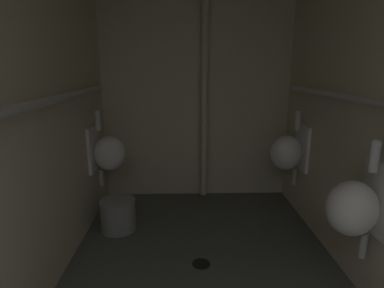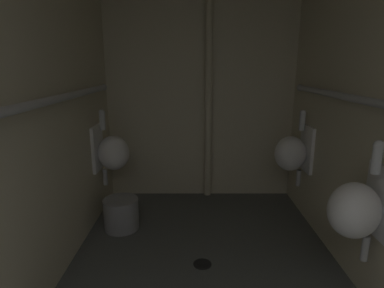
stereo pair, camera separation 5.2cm
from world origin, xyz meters
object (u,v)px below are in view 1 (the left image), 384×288
object	(u,v)px
urinal_left_mid	(107,152)
standpipe_back_wall	(204,90)
urinal_right_mid	(356,206)
urinal_right_far	(288,152)
waste_bin	(118,215)
floor_drain	(201,264)

from	to	relation	value
urinal_left_mid	standpipe_back_wall	xyz separation A→B (m)	(0.96, 0.43, 0.57)
urinal_left_mid	standpipe_back_wall	bearing A→B (deg)	24.25
urinal_right_mid	urinal_right_far	distance (m)	1.23
urinal_left_mid	urinal_right_mid	bearing A→B (deg)	-35.42
urinal_right_mid	waste_bin	size ratio (longest dim) A/B	2.38
urinal_left_mid	urinal_right_far	world-z (taller)	same
urinal_left_mid	waste_bin	xyz separation A→B (m)	(0.13, -0.30, -0.51)
standpipe_back_wall	floor_drain	bearing A→B (deg)	-94.35
urinal_right_far	urinal_left_mid	bearing A→B (deg)	179.21
urinal_right_mid	floor_drain	world-z (taller)	urinal_right_mid
urinal_right_mid	standpipe_back_wall	xyz separation A→B (m)	(-0.80, 1.69, 0.57)
urinal_right_far	floor_drain	bearing A→B (deg)	-137.34
urinal_left_mid	floor_drain	world-z (taller)	urinal_left_mid
urinal_right_mid	urinal_right_far	size ratio (longest dim) A/B	1.00
urinal_right_mid	urinal_right_far	world-z (taller)	same
standpipe_back_wall	waste_bin	world-z (taller)	standpipe_back_wall
urinal_right_mid	urinal_right_far	xyz separation A→B (m)	(0.00, 1.23, 0.00)
floor_drain	waste_bin	xyz separation A→B (m)	(-0.73, 0.55, 0.14)
urinal_left_mid	waste_bin	world-z (taller)	urinal_left_mid
standpipe_back_wall	urinal_right_mid	bearing A→B (deg)	-64.68
urinal_right_far	floor_drain	world-z (taller)	urinal_right_far
urinal_left_mid	floor_drain	size ratio (longest dim) A/B	5.39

